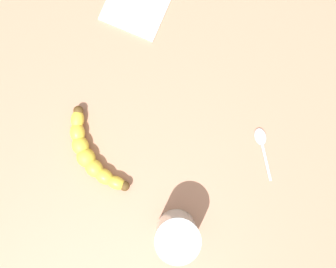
% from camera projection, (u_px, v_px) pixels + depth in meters
% --- Properties ---
extents(wooden_tabletop, '(1.20, 1.20, 0.03)m').
position_uv_depth(wooden_tabletop, '(159.00, 133.00, 0.78)').
color(wooden_tabletop, '#AA755B').
rests_on(wooden_tabletop, ground).
extents(banana, '(0.20, 0.08, 0.04)m').
position_uv_depth(banana, '(91.00, 155.00, 0.74)').
color(banana, yellow).
rests_on(banana, wooden_tabletop).
extents(smoothie_glass, '(0.08, 0.08, 0.12)m').
position_uv_depth(smoothie_glass, '(177.00, 235.00, 0.70)').
color(smoothie_glass, silver).
rests_on(smoothie_glass, wooden_tabletop).
extents(teaspoon, '(0.11, 0.06, 0.01)m').
position_uv_depth(teaspoon, '(261.00, 140.00, 0.76)').
color(teaspoon, silver).
rests_on(teaspoon, wooden_tabletop).
extents(folded_napkin, '(0.16, 0.15, 0.01)m').
position_uv_depth(folded_napkin, '(135.00, 8.00, 0.78)').
color(folded_napkin, white).
rests_on(folded_napkin, wooden_tabletop).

